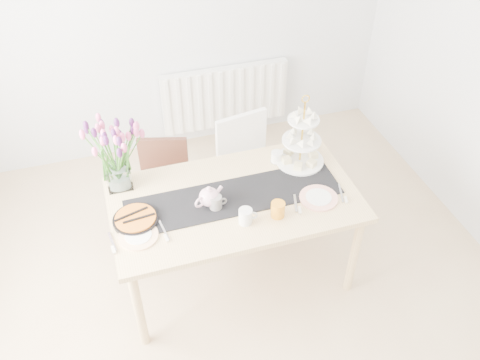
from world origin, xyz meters
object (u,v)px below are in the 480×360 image
object	(u,v)px
plate_right	(319,198)
mug_orange	(278,210)
tart_tin	(136,219)
tulip_vase	(112,147)
dining_table	(234,206)
teapot	(209,197)
mug_white	(245,216)
cream_jug	(277,157)
cake_stand	(301,146)
radiator	(225,97)
mug_grey	(216,202)
chair_brown	(164,180)
plate_left	(138,236)
chair_white	(248,161)

from	to	relation	value
plate_right	mug_orange	bearing A→B (deg)	-167.86
tart_tin	tulip_vase	bearing A→B (deg)	97.77
dining_table	mug_orange	distance (m)	0.34
teapot	mug_white	size ratio (longest dim) A/B	2.09
tulip_vase	cream_jug	bearing A→B (deg)	-3.85
teapot	tart_tin	world-z (taller)	teapot
dining_table	cake_stand	world-z (taller)	cake_stand
dining_table	tart_tin	bearing A→B (deg)	-177.64
radiator	mug_grey	size ratio (longest dim) A/B	12.49
chair_brown	mug_white	size ratio (longest dim) A/B	7.45
chair_brown	plate_left	bearing A→B (deg)	-92.93
dining_table	cream_jug	world-z (taller)	cream_jug
chair_brown	teapot	size ratio (longest dim) A/B	3.56
plate_right	chair_white	bearing A→B (deg)	105.03
radiator	tulip_vase	bearing A→B (deg)	-129.54
chair_white	plate_left	bearing A→B (deg)	-150.63
mug_white	chair_white	bearing A→B (deg)	80.19
chair_brown	mug_white	distance (m)	1.05
chair_white	mug_orange	size ratio (longest dim) A/B	8.29
cream_jug	mug_grey	world-z (taller)	mug_grey
cream_jug	mug_white	size ratio (longest dim) A/B	0.79
tulip_vase	mug_white	world-z (taller)	tulip_vase
dining_table	teapot	bearing A→B (deg)	-173.58
tulip_vase	mug_grey	xyz separation A→B (m)	(0.55, -0.40, -0.27)
radiator	chair_white	distance (m)	1.05
chair_white	plate_right	xyz separation A→B (m)	(0.22, -0.80, 0.26)
cream_jug	mug_orange	distance (m)	0.54
mug_orange	plate_right	distance (m)	0.32
dining_table	chair_white	world-z (taller)	chair_white
dining_table	plate_right	world-z (taller)	plate_right
tulip_vase	mug_grey	bearing A→B (deg)	-36.12
radiator	mug_grey	xyz separation A→B (m)	(-0.55, -1.73, 0.35)
cream_jug	teapot	bearing A→B (deg)	-135.10
tulip_vase	mug_grey	size ratio (longest dim) A/B	6.14
dining_table	mug_orange	xyz separation A→B (m)	(0.21, -0.24, 0.13)
chair_brown	cream_jug	world-z (taller)	cream_jug
cake_stand	tart_tin	distance (m)	1.21
mug_white	plate_right	xyz separation A→B (m)	(0.52, 0.06, -0.04)
tulip_vase	plate_left	xyz separation A→B (m)	(0.05, -0.50, -0.31)
chair_brown	tulip_vase	size ratio (longest dim) A/B	1.28
plate_left	radiator	bearing A→B (deg)	60.07
chair_white	plate_right	world-z (taller)	chair_white
cream_jug	plate_left	size ratio (longest dim) A/B	0.34
tart_tin	plate_left	xyz separation A→B (m)	(-0.00, -0.13, -0.01)
radiator	cake_stand	bearing A→B (deg)	-84.89
chair_brown	tulip_vase	bearing A→B (deg)	-118.60
mug_orange	chair_brown	bearing A→B (deg)	71.66
chair_brown	mug_grey	distance (m)	0.85
radiator	mug_grey	world-z (taller)	mug_grey
chair_brown	teapot	world-z (taller)	teapot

